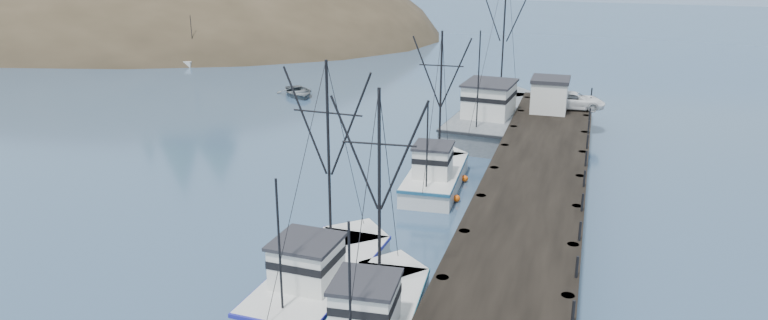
{
  "coord_description": "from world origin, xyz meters",
  "views": [
    {
      "loc": [
        16.67,
        -24.67,
        16.0
      ],
      "look_at": [
        4.81,
        13.93,
        2.5
      ],
      "focal_mm": 32.0,
      "sensor_mm": 36.0,
      "label": 1
    }
  ],
  "objects_px": {
    "pier_shed": "(550,94)",
    "trawler_far": "(436,175)",
    "pier": "(536,176)",
    "trawler_mid": "(323,275)",
    "motorboat": "(298,96)",
    "work_vessel": "(495,116)",
    "trawler_near": "(374,317)",
    "pickup_truck": "(574,100)"
  },
  "relations": [
    {
      "from": "pier",
      "to": "pier_shed",
      "type": "distance_m",
      "value": 15.5
    },
    {
      "from": "trawler_near",
      "to": "work_vessel",
      "type": "xyz_separation_m",
      "value": [
        0.19,
        32.68,
        0.41
      ]
    },
    {
      "from": "trawler_mid",
      "to": "trawler_far",
      "type": "distance_m",
      "value": 15.25
    },
    {
      "from": "pier_shed",
      "to": "trawler_mid",
      "type": "bearing_deg",
      "value": -105.11
    },
    {
      "from": "trawler_near",
      "to": "trawler_far",
      "type": "distance_m",
      "value": 17.98
    },
    {
      "from": "trawler_mid",
      "to": "trawler_far",
      "type": "bearing_deg",
      "value": 82.69
    },
    {
      "from": "trawler_far",
      "to": "pier_shed",
      "type": "height_order",
      "value": "trawler_far"
    },
    {
      "from": "trawler_near",
      "to": "pier_shed",
      "type": "xyz_separation_m",
      "value": [
        4.58,
        32.45,
        2.6
      ]
    },
    {
      "from": "pickup_truck",
      "to": "trawler_mid",
      "type": "bearing_deg",
      "value": 156.48
    },
    {
      "from": "trawler_mid",
      "to": "pier_shed",
      "type": "height_order",
      "value": "trawler_mid"
    },
    {
      "from": "trawler_mid",
      "to": "trawler_far",
      "type": "relative_size",
      "value": 1.07
    },
    {
      "from": "work_vessel",
      "to": "pickup_truck",
      "type": "height_order",
      "value": "work_vessel"
    },
    {
      "from": "trawler_mid",
      "to": "pickup_truck",
      "type": "xyz_separation_m",
      "value": [
        9.93,
        31.21,
        1.88
      ]
    },
    {
      "from": "pier_shed",
      "to": "pickup_truck",
      "type": "relative_size",
      "value": 0.64
    },
    {
      "from": "pier_shed",
      "to": "pickup_truck",
      "type": "distance_m",
      "value": 2.57
    },
    {
      "from": "pier",
      "to": "pickup_truck",
      "type": "bearing_deg",
      "value": 84.94
    },
    {
      "from": "trawler_far",
      "to": "pier_shed",
      "type": "distance_m",
      "value": 15.96
    },
    {
      "from": "pier_shed",
      "to": "pickup_truck",
      "type": "height_order",
      "value": "pier_shed"
    },
    {
      "from": "trawler_far",
      "to": "motorboat",
      "type": "height_order",
      "value": "trawler_far"
    },
    {
      "from": "work_vessel",
      "to": "pier_shed",
      "type": "distance_m",
      "value": 4.91
    },
    {
      "from": "trawler_far",
      "to": "trawler_near",
      "type": "bearing_deg",
      "value": -85.26
    },
    {
      "from": "pier",
      "to": "work_vessel",
      "type": "bearing_deg",
      "value": 107.11
    },
    {
      "from": "trawler_near",
      "to": "pickup_truck",
      "type": "height_order",
      "value": "trawler_near"
    },
    {
      "from": "work_vessel",
      "to": "trawler_near",
      "type": "bearing_deg",
      "value": -90.33
    },
    {
      "from": "pickup_truck",
      "to": "pier",
      "type": "bearing_deg",
      "value": 169.07
    },
    {
      "from": "pier",
      "to": "trawler_far",
      "type": "bearing_deg",
      "value": 172.45
    },
    {
      "from": "trawler_far",
      "to": "pickup_truck",
      "type": "bearing_deg",
      "value": 63.6
    },
    {
      "from": "pier_shed",
      "to": "pickup_truck",
      "type": "bearing_deg",
      "value": 38.93
    },
    {
      "from": "trawler_mid",
      "to": "trawler_far",
      "type": "xyz_separation_m",
      "value": [
        1.94,
        15.12,
        0.0
      ]
    },
    {
      "from": "work_vessel",
      "to": "motorboat",
      "type": "bearing_deg",
      "value": 162.14
    },
    {
      "from": "trawler_far",
      "to": "motorboat",
      "type": "xyz_separation_m",
      "value": [
        -19.46,
        21.58,
        -0.82
      ]
    },
    {
      "from": "trawler_mid",
      "to": "work_vessel",
      "type": "height_order",
      "value": "work_vessel"
    },
    {
      "from": "trawler_near",
      "to": "pickup_truck",
      "type": "relative_size",
      "value": 2.12
    },
    {
      "from": "pier",
      "to": "trawler_mid",
      "type": "relative_size",
      "value": 3.94
    },
    {
      "from": "pier_shed",
      "to": "trawler_far",
      "type": "bearing_deg",
      "value": -112.65
    },
    {
      "from": "pier",
      "to": "trawler_far",
      "type": "distance_m",
      "value": 6.6
    },
    {
      "from": "trawler_near",
      "to": "pier_shed",
      "type": "distance_m",
      "value": 32.88
    },
    {
      "from": "pier",
      "to": "trawler_near",
      "type": "xyz_separation_m",
      "value": [
        -5.0,
        -17.05,
        -0.87
      ]
    },
    {
      "from": "motorboat",
      "to": "pickup_truck",
      "type": "bearing_deg",
      "value": -48.77
    },
    {
      "from": "pier_shed",
      "to": "trawler_near",
      "type": "bearing_deg",
      "value": -98.03
    },
    {
      "from": "pier",
      "to": "trawler_mid",
      "type": "bearing_deg",
      "value": -120.58
    },
    {
      "from": "trawler_near",
      "to": "trawler_far",
      "type": "relative_size",
      "value": 1.02
    }
  ]
}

